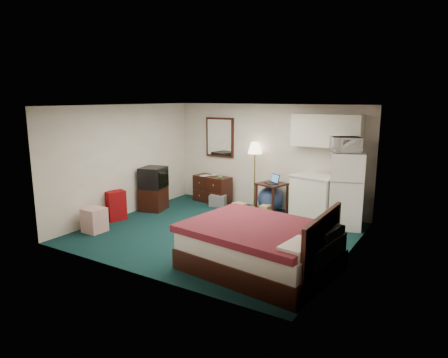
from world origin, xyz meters
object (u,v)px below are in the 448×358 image
Objects in this scene: tv_stand at (154,199)px; suitcase at (116,206)px; fridge at (346,190)px; kitchen_counter at (315,198)px; desk at (272,198)px; dresser at (212,189)px; floor_lamp at (255,175)px; bed at (260,248)px.

tv_stand is 0.89× the size of suitcase.
kitchen_counter is at bearing 152.12° from fridge.
suitcase is at bearing -124.42° from desk.
kitchen_counter reaches higher than dresser.
floor_lamp reaches higher than dresser.
fridge reaches higher than kitchen_counter.
dresser is at bearing -169.90° from desk.
floor_lamp is 0.77m from desk.
fridge is at bearing -9.02° from floor_lamp.
desk is 3.52m from suitcase.
desk is at bearing 118.33° from bed.
suitcase is at bearing -169.91° from fridge.
dresser is 1.69× the size of tv_stand.
tv_stand is at bearing -139.03° from desk.
desk is 1.03m from kitchen_counter.
tv_stand is at bearing -143.30° from floor_lamp.
kitchen_counter is at bearing 4.52° from tv_stand.
bed reaches higher than dresser.
desk is 0.74× the size of kitchen_counter.
dresser is 0.61× the size of floor_lamp.
floor_lamp reaches higher than bed.
floor_lamp is (1.17, 0.08, 0.47)m from dresser.
tv_stand is (-3.69, 1.68, -0.08)m from bed.
bed is at bearing -39.29° from tv_stand.
floor_lamp reaches higher than suitcase.
desk is at bearing 159.82° from fridge.
bed is at bearing -37.98° from dresser.
kitchen_counter is 0.62× the size of fridge.
suitcase is at bearing -129.93° from floor_lamp.
dresser is 0.45× the size of bed.
dresser is at bearing 86.86° from suitcase.
kitchen_counter is at bearing -7.73° from floor_lamp.
tv_stand is at bearing -111.10° from dresser.
desk reaches higher than dresser.
desk is at bearing -22.37° from floor_lamp.
suitcase is (-3.83, 0.63, -0.02)m from bed.
suitcase is (-4.40, -2.15, -0.46)m from fridge.
desk is 0.33× the size of bed.
fridge is 4.92m from suitcase.
fridge is 2.86m from bed.
dresser is at bearing -171.33° from kitchen_counter.
suitcase is at bearing -102.44° from dresser.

